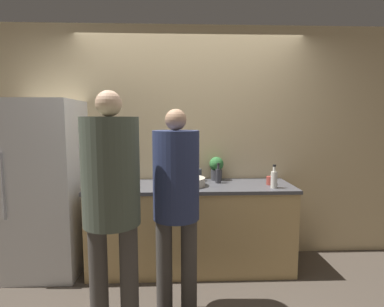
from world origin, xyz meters
The scene contains 12 objects.
ground_plane centered at (0.00, 0.00, 0.00)m, with size 14.00×14.00×0.00m, color #4C4238.
wall_back centered at (0.00, 0.71, 1.30)m, with size 5.20×0.06×2.60m.
counter centered at (0.00, 0.38, 0.45)m, with size 2.10×0.69×0.89m.
refrigerator centered at (-1.49, 0.35, 0.88)m, with size 0.71×0.70×1.76m.
person_left centered at (-0.59, -0.67, 1.08)m, with size 0.39×0.39×1.76m.
person_center centered at (-0.15, -0.40, 0.99)m, with size 0.36×0.36×1.65m.
fruit_bowl centered at (-0.04, 0.31, 0.94)m, with size 0.37×0.37×0.12m.
utensil_crock centered at (0.07, 0.56, 0.97)m, with size 0.10×0.10×0.25m.
bottle_clear centered at (0.81, 0.18, 0.99)m, with size 0.06×0.06×0.23m.
bottle_dark centered at (0.29, 0.44, 0.98)m, with size 0.06×0.06×0.21m.
cup_red centered at (0.82, 0.33, 0.94)m, with size 0.08×0.08×0.09m.
potted_plant centered at (0.29, 0.59, 1.04)m, with size 0.16×0.16×0.26m.
Camera 1 is at (-0.11, -2.70, 1.56)m, focal length 28.00 mm.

